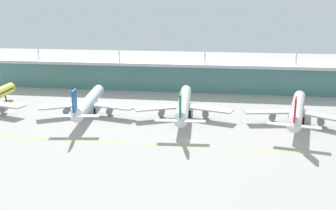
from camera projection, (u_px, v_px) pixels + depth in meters
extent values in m
plane|color=#A8A59E|center=(191.00, 141.00, 162.71)|extent=(600.00, 600.00, 0.00)
cube|color=slate|center=(205.00, 76.00, 259.33)|extent=(280.00, 28.00, 16.32)
cube|color=silver|center=(205.00, 62.00, 257.04)|extent=(288.00, 34.00, 1.80)
cylinder|color=silver|center=(38.00, 52.00, 266.01)|extent=(0.90, 0.90, 9.00)
cylinder|color=silver|center=(119.00, 54.00, 258.16)|extent=(0.90, 0.90, 9.00)
cylinder|color=silver|center=(205.00, 55.00, 250.31)|extent=(0.90, 0.90, 9.00)
cylinder|color=silver|center=(296.00, 57.00, 242.46)|extent=(0.90, 0.90, 9.00)
cone|color=yellow|center=(12.00, 87.00, 235.12)|extent=(5.83, 4.46, 5.51)
cube|color=#B7BABF|center=(4.00, 105.00, 199.55)|extent=(24.94, 13.55, 0.70)
cylinder|color=gray|center=(4.00, 109.00, 201.72)|extent=(3.57, 4.76, 3.20)
cylinder|color=black|center=(6.00, 98.00, 227.13)|extent=(0.70, 0.70, 3.60)
cylinder|color=white|center=(89.00, 101.00, 200.54)|extent=(13.22, 55.05, 5.80)
cone|color=white|center=(99.00, 89.00, 228.97)|extent=(6.00, 4.71, 5.51)
cone|color=white|center=(75.00, 116.00, 170.84)|extent=(5.79, 7.24, 5.72)
cube|color=#19519E|center=(74.00, 101.00, 170.18)|extent=(1.57, 6.44, 9.50)
cube|color=white|center=(62.00, 116.00, 171.42)|extent=(10.34, 4.53, 0.36)
cube|color=white|center=(88.00, 116.00, 171.33)|extent=(10.34, 4.53, 0.36)
cube|color=#B7BABF|center=(63.00, 106.00, 196.69)|extent=(24.20, 17.84, 0.70)
cylinder|color=gray|center=(67.00, 111.00, 198.79)|extent=(3.78, 4.89, 3.20)
cube|color=#B7BABF|center=(111.00, 106.00, 196.49)|extent=(24.93, 12.46, 0.70)
cylinder|color=gray|center=(110.00, 111.00, 198.61)|extent=(3.78, 4.89, 3.20)
cylinder|color=black|center=(97.00, 101.00, 221.60)|extent=(0.70, 0.70, 3.60)
cylinder|color=black|center=(82.00, 112.00, 198.86)|extent=(1.10, 1.10, 3.60)
cylinder|color=black|center=(95.00, 112.00, 198.80)|extent=(1.10, 1.10, 3.60)
cube|color=#19519E|center=(89.00, 101.00, 200.44)|extent=(12.51, 49.63, 0.60)
cylinder|color=silver|center=(184.00, 103.00, 196.44)|extent=(9.55, 61.30, 5.80)
cone|color=silver|center=(186.00, 89.00, 227.81)|extent=(5.75, 4.33, 5.51)
cone|color=silver|center=(180.00, 121.00, 163.81)|extent=(5.33, 6.92, 5.72)
cube|color=#146B38|center=(180.00, 105.00, 163.15)|extent=(1.09, 6.43, 9.50)
cube|color=silver|center=(167.00, 120.00, 164.79)|extent=(10.18, 3.81, 0.36)
cube|color=silver|center=(193.00, 121.00, 163.90)|extent=(10.18, 3.81, 0.36)
cube|color=#B7BABF|center=(159.00, 108.00, 193.48)|extent=(24.59, 16.48, 0.70)
cylinder|color=gray|center=(162.00, 112.00, 195.48)|extent=(3.47, 4.69, 3.20)
cube|color=#B7BABF|center=(208.00, 109.00, 191.54)|extent=(24.92, 14.05, 0.70)
cylinder|color=gray|center=(205.00, 113.00, 193.73)|extent=(3.47, 4.69, 3.20)
cylinder|color=black|center=(186.00, 101.00, 219.71)|extent=(0.70, 0.70, 3.60)
cylinder|color=black|center=(177.00, 114.00, 195.00)|extent=(1.10, 1.10, 3.60)
cylinder|color=black|center=(190.00, 114.00, 194.48)|extent=(1.10, 1.10, 3.60)
cube|color=#146B38|center=(184.00, 103.00, 196.34)|extent=(9.22, 55.21, 0.60)
cylinder|color=white|center=(297.00, 109.00, 186.42)|extent=(17.26, 56.85, 5.80)
cone|color=white|center=(300.00, 95.00, 214.07)|extent=(6.21, 5.04, 5.51)
cone|color=white|center=(294.00, 125.00, 157.56)|extent=(6.18, 7.49, 5.72)
cube|color=red|center=(295.00, 109.00, 156.84)|extent=(1.99, 6.41, 9.50)
cube|color=white|center=(280.00, 124.00, 159.89)|extent=(10.44, 5.17, 0.36)
cube|color=white|center=(308.00, 127.00, 156.24)|extent=(10.44, 5.17, 0.36)
cube|color=#B7BABF|center=(270.00, 112.00, 186.72)|extent=(24.83, 10.96, 0.70)
cylinder|color=gray|center=(272.00, 117.00, 188.34)|extent=(4.05, 5.06, 3.20)
cube|color=#B7BABF|center=(324.00, 116.00, 178.74)|extent=(23.73, 18.99, 0.70)
cylinder|color=gray|center=(321.00, 121.00, 181.16)|extent=(4.05, 5.06, 3.20)
cylinder|color=black|center=(298.00, 108.00, 206.98)|extent=(0.70, 0.70, 3.60)
cylinder|color=black|center=(289.00, 119.00, 185.95)|extent=(1.10, 1.10, 3.60)
cylinder|color=black|center=(303.00, 121.00, 183.82)|extent=(1.10, 1.10, 3.60)
cube|color=red|center=(297.00, 108.00, 186.32)|extent=(16.14, 51.29, 0.60)
cube|color=yellow|center=(21.00, 138.00, 166.24)|extent=(28.00, 0.70, 0.04)
cube|color=yellow|center=(99.00, 142.00, 161.47)|extent=(28.00, 0.70, 0.04)
cube|color=yellow|center=(182.00, 146.00, 156.71)|extent=(28.00, 0.70, 0.04)
cube|color=yellow|center=(269.00, 151.00, 151.94)|extent=(28.00, 0.70, 0.04)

